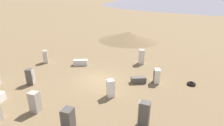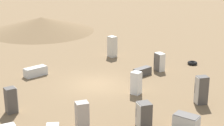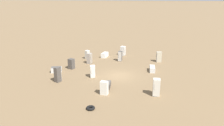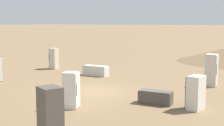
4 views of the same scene
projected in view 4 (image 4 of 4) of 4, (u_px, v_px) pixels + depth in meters
name	position (u px, v px, depth m)	size (l,w,h in m)	color
ground_plane	(91.00, 91.00, 17.02)	(1000.00, 1000.00, 0.00)	brown
discarded_fridge_0	(155.00, 97.00, 14.36)	(0.80, 1.59, 0.62)	#4C4742
discarded_fridge_2	(54.00, 59.00, 25.26)	(0.89, 0.75, 1.67)	#B2A88E
discarded_fridge_3	(212.00, 70.00, 18.28)	(0.78, 0.71, 1.90)	beige
discarded_fridge_7	(50.00, 118.00, 9.21)	(0.78, 0.88, 1.87)	#4C4742
discarded_fridge_8	(96.00, 71.00, 22.05)	(0.90, 1.87, 0.71)	silver
discarded_fridge_9	(195.00, 93.00, 13.36)	(0.84, 0.67, 1.48)	silver
discarded_fridge_12	(71.00, 90.00, 13.59)	(0.79, 0.80, 1.60)	white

